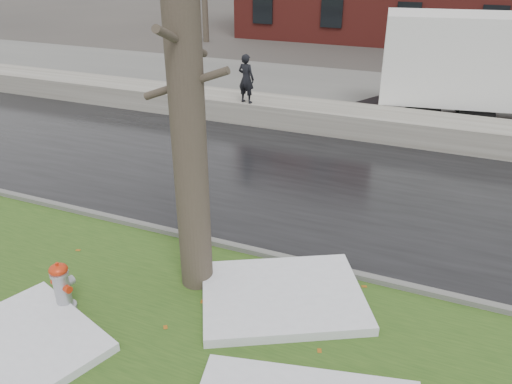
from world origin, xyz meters
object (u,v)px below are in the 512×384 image
at_px(fire_hydrant, 62,284).
at_px(worker, 246,79).
at_px(box_truck, 506,69).
at_px(tree, 186,89).

distance_m(fire_hydrant, worker, 9.88).
bearing_deg(fire_hydrant, worker, 109.97).
relative_size(box_truck, worker, 6.76).
distance_m(tree, box_truck, 12.59).
bearing_deg(worker, box_truck, -146.90).
xyz_separation_m(tree, worker, (-2.75, 8.28, -1.90)).
relative_size(tree, box_truck, 0.64).
distance_m(tree, worker, 8.93).
xyz_separation_m(fire_hydrant, worker, (-1.16, 9.76, 1.02)).
bearing_deg(fire_hydrant, tree, 56.04).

